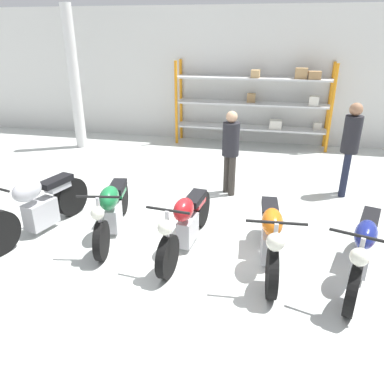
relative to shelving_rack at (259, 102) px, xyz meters
The scene contains 11 objects.
ground_plane 5.80m from the shelving_rack, 97.12° to the right, with size 30.00×30.00×0.00m, color silver.
back_wall 1.00m from the shelving_rack, 152.08° to the left, with size 30.00×0.08×3.60m.
shelving_rack is the anchor object (origin of this frame).
support_pillar 4.91m from the shelving_rack, 165.93° to the right, with size 0.28×0.28×3.60m.
motorcycle_silver 6.55m from the shelving_rack, 118.25° to the right, with size 0.88×2.07×1.05m.
motorcycle_green 5.90m from the shelving_rack, 109.06° to the right, with size 0.66×1.99×0.95m.
motorcycle_red 5.80m from the shelving_rack, 96.84° to the right, with size 0.58×2.07×0.96m.
motorcycle_orange 5.96m from the shelving_rack, 85.00° to the right, with size 0.70×1.97×0.99m.
motorcycle_blue 6.24m from the shelving_rack, 74.39° to the right, with size 0.91×2.05×0.99m.
person_browsing 3.66m from the shelving_rack, 59.32° to the right, with size 0.37×0.37×1.79m.
person_near_rack 3.58m from the shelving_rack, 95.21° to the right, with size 0.45×0.45×1.63m.
Camera 1 is at (1.13, -4.75, 2.98)m, focal length 35.00 mm.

